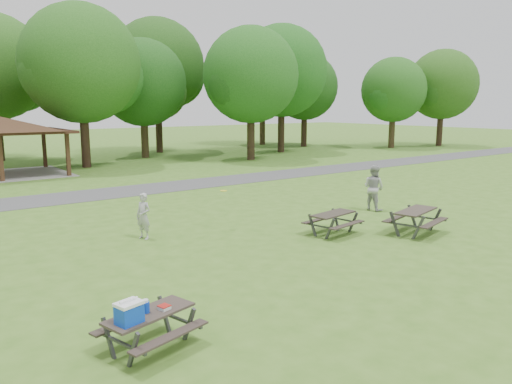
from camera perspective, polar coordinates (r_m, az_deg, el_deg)
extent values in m
plane|color=#417020|center=(14.08, 6.59, -7.91)|extent=(160.00, 160.00, 0.00)
cube|color=#464648|center=(25.80, -15.29, 0.02)|extent=(120.00, 3.20, 0.02)
cube|color=#382214|center=(31.58, -27.15, 3.40)|extent=(0.22, 0.22, 2.60)
cube|color=#332012|center=(32.40, -20.70, 4.00)|extent=(0.22, 0.22, 2.60)
cube|color=#341F12|center=(37.60, -23.03, 4.58)|extent=(0.22, 0.22, 2.60)
cylinder|color=black|center=(36.54, -18.95, 5.83)|extent=(0.60, 0.60, 4.02)
sphere|color=#1D4F16|center=(36.57, -19.40, 13.68)|extent=(8.00, 8.00, 8.00)
sphere|color=#164B15|center=(37.40, -16.78, 12.49)|extent=(5.20, 5.20, 5.20)
sphere|color=#1C4D16|center=(35.88, -21.73, 12.66)|extent=(4.80, 4.80, 4.80)
cylinder|color=#302215|center=(41.99, -12.60, 6.18)|extent=(0.60, 0.60, 3.43)
sphere|color=#144212|center=(41.95, -12.83, 12.11)|extent=(7.00, 7.00, 7.00)
sphere|color=#1A4012|center=(42.87, -11.00, 11.18)|extent=(4.55, 4.55, 4.55)
sphere|color=#214F16|center=(41.19, -14.49, 11.35)|extent=(4.20, 4.20, 4.20)
cylinder|color=black|center=(39.39, -0.59, 6.44)|extent=(0.60, 0.60, 3.78)
sphere|color=#184E16|center=(39.38, -0.61, 13.23)|extent=(7.40, 7.40, 7.40)
sphere|color=#154313|center=(40.59, 1.08, 12.09)|extent=(4.81, 4.81, 4.81)
sphere|color=#144012|center=(38.33, -2.25, 12.49)|extent=(4.44, 4.44, 4.44)
cylinder|color=black|center=(45.82, 2.89, 7.19)|extent=(0.60, 0.60, 4.20)
sphere|color=#164C15|center=(45.87, 2.95, 13.66)|extent=(8.20, 8.20, 8.20)
sphere|color=#164313|center=(47.25, 4.46, 12.54)|extent=(5.33, 5.33, 5.33)
sphere|color=#1F4B15|center=(44.64, 1.45, 12.98)|extent=(4.92, 4.92, 4.92)
cylinder|color=black|center=(52.41, 5.51, 7.16)|extent=(0.60, 0.60, 3.57)
sphere|color=#144012|center=(52.38, 5.59, 11.90)|extent=(6.80, 6.80, 6.80)
sphere|color=#154814|center=(53.62, 6.59, 11.11)|extent=(4.42, 4.42, 4.42)
sphere|color=#124013|center=(51.31, 4.59, 11.38)|extent=(4.08, 4.08, 4.08)
cylinder|color=#312316|center=(52.40, 15.25, 6.74)|extent=(0.60, 0.60, 3.36)
sphere|color=#1A4D16|center=(52.36, 15.46, 11.20)|extent=(6.40, 6.40, 6.40)
sphere|color=#124113|center=(53.67, 16.13, 10.44)|extent=(4.16, 4.16, 4.16)
sphere|color=#174C15|center=(51.22, 14.72, 10.73)|extent=(3.84, 3.84, 3.84)
sphere|color=#1B4D16|center=(43.98, -25.50, 11.65)|extent=(5.20, 5.20, 5.20)
cylinder|color=black|center=(46.40, -11.03, 7.27)|extent=(0.60, 0.60, 4.55)
sphere|color=#194112|center=(46.48, -11.26, 13.96)|extent=(8.40, 8.40, 8.40)
sphere|color=#174213|center=(47.55, -9.28, 12.91)|extent=(5.46, 5.46, 5.46)
sphere|color=#194212|center=(45.55, -13.07, 13.19)|extent=(5.04, 5.04, 5.04)
cylinder|color=#312215|center=(54.56, 0.73, 7.68)|extent=(0.60, 0.60, 4.27)
sphere|color=#184012|center=(54.60, 0.74, 13.07)|extent=(8.00, 8.00, 8.00)
sphere|color=#1A4714|center=(55.91, 2.05, 12.17)|extent=(5.20, 5.20, 5.20)
sphere|color=#134314|center=(53.45, -0.51, 12.49)|extent=(4.80, 4.80, 4.80)
cylinder|color=black|center=(56.41, 20.26, 6.84)|extent=(0.60, 0.60, 3.67)
sphere|color=#1F4A15|center=(56.40, 20.54, 11.44)|extent=(7.20, 7.20, 7.20)
sphere|color=#204C15|center=(57.90, 21.12, 10.64)|extent=(4.68, 4.68, 4.68)
sphere|color=#1A4313|center=(55.07, 19.85, 10.97)|extent=(4.32, 4.32, 4.32)
cube|color=#322924|center=(9.26, -12.09, -13.43)|extent=(1.74, 1.03, 0.04)
cube|color=#2E2521|center=(8.99, -9.77, -15.97)|extent=(1.64, 0.63, 0.04)
cube|color=#2C2520|center=(9.76, -14.08, -13.98)|extent=(1.64, 0.63, 0.04)
cube|color=#424245|center=(8.81, -13.85, -17.16)|extent=(0.14, 0.34, 0.71)
cube|color=#3D3D3F|center=(9.31, -16.49, -15.73)|extent=(0.14, 0.34, 0.71)
cube|color=#3A3A3C|center=(9.04, -15.22, -16.28)|extent=(0.38, 1.30, 0.04)
cube|color=#47474A|center=(9.53, -7.65, -14.77)|extent=(0.14, 0.34, 0.71)
cube|color=#464648|center=(10.00, -10.42, -13.63)|extent=(0.14, 0.34, 0.71)
cube|color=#434346|center=(9.75, -9.08, -14.05)|extent=(0.38, 1.30, 0.04)
cube|color=blue|center=(8.85, -14.29, -13.37)|extent=(0.47, 0.40, 0.32)
cube|color=white|center=(8.78, -14.35, -12.24)|extent=(0.50, 0.42, 0.05)
cylinder|color=white|center=(8.75, -14.36, -11.86)|extent=(0.35, 0.11, 0.03)
cylinder|color=#0C37B9|center=(9.22, -12.51, -12.74)|extent=(0.17, 0.17, 0.20)
cylinder|color=white|center=(9.17, -12.54, -12.04)|extent=(0.12, 0.12, 0.04)
cube|color=silver|center=(9.31, -10.44, -12.88)|extent=(0.22, 0.22, 0.06)
cube|color=#AC1913|center=(9.29, -10.45, -12.67)|extent=(0.23, 0.23, 0.01)
cube|color=#2B251F|center=(16.91, 8.82, -2.47)|extent=(1.80, 0.93, 0.05)
cube|color=#2E2621|center=(16.66, 10.38, -3.71)|extent=(1.74, 0.50, 0.04)
cube|color=#2C2520|center=(17.30, 7.27, -3.12)|extent=(1.74, 0.50, 0.04)
cube|color=#3A3B3D|center=(16.26, 8.46, -4.23)|extent=(0.11, 0.36, 0.75)
cube|color=#3B3C3E|center=(16.68, 6.46, -3.82)|extent=(0.11, 0.36, 0.75)
cube|color=#38383A|center=(16.46, 7.45, -3.93)|extent=(0.27, 1.39, 0.05)
cube|color=#3B3B3E|center=(17.32, 11.04, -3.43)|extent=(0.11, 0.36, 0.75)
cube|color=#454548|center=(17.71, 9.10, -3.07)|extent=(0.11, 0.36, 0.75)
cube|color=#414144|center=(17.51, 10.06, -3.16)|extent=(0.27, 1.39, 0.05)
cube|color=#312A23|center=(17.62, 17.81, -2.05)|extent=(2.05, 1.20, 0.05)
cube|color=#2E2621|center=(17.47, 19.69, -3.32)|extent=(1.94, 0.72, 0.04)
cube|color=#2E2721|center=(17.92, 15.87, -2.79)|extent=(1.94, 0.72, 0.04)
cube|color=#444446|center=(16.89, 18.07, -3.94)|extent=(0.16, 0.41, 0.84)
cube|color=#3A3A3C|center=(17.18, 15.57, -3.57)|extent=(0.16, 0.41, 0.84)
cube|color=#3C3C3E|center=(17.02, 16.81, -3.65)|extent=(0.43, 1.54, 0.05)
cube|color=#38383A|center=(18.25, 19.79, -3.02)|extent=(0.16, 0.41, 0.84)
cube|color=#47474A|center=(18.52, 17.45, -2.70)|extent=(0.16, 0.41, 0.84)
cube|color=#454447|center=(18.37, 18.62, -2.76)|extent=(0.43, 1.54, 0.05)
cylinder|color=yellow|center=(17.34, -3.72, 0.15)|extent=(0.29, 0.29, 0.02)
imported|color=#A9A9AC|center=(16.52, -12.74, -2.70)|extent=(0.54, 0.65, 1.51)
imported|color=#A6A6A9|center=(21.05, 13.30, 0.47)|extent=(0.77, 0.96, 1.87)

